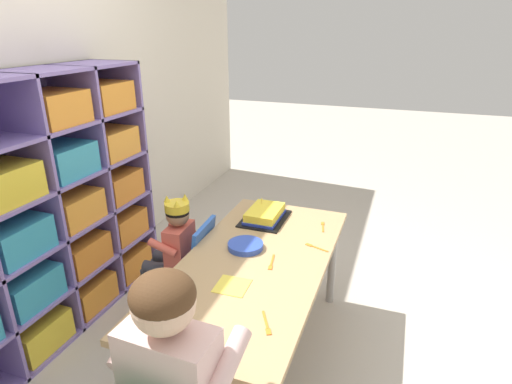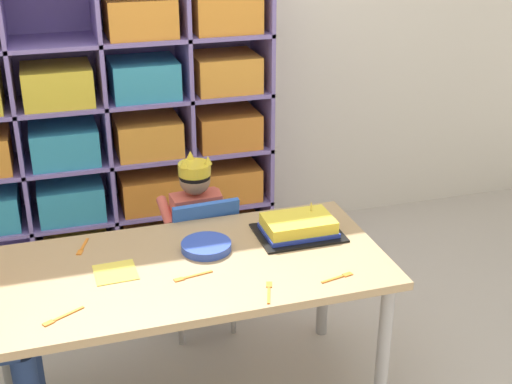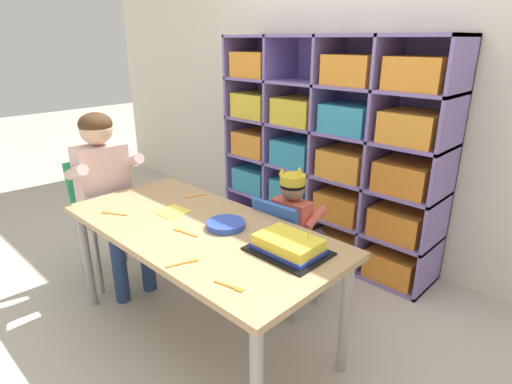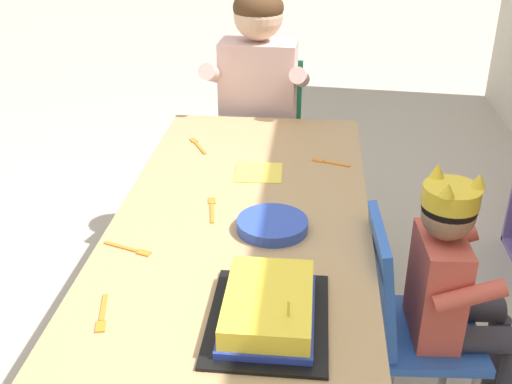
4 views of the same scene
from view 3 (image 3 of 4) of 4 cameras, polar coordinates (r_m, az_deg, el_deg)
ground at (r=2.37m, az=-7.23°, el=-18.63°), size 16.00×16.00×0.00m
classroom_back_wall at (r=3.00m, az=15.16°, el=16.67°), size 6.08×0.10×2.66m
storage_cubby_shelf at (r=2.94m, az=9.85°, el=5.01°), size 1.67×0.38×1.52m
activity_table at (r=2.07m, az=-7.91°, el=-6.38°), size 1.47×0.70×0.63m
classroom_chair_blue at (r=2.32m, az=3.84°, el=-7.57°), size 0.32×0.32×0.69m
child_with_crown at (r=2.34m, az=5.55°, el=-3.96°), size 0.30×0.31×0.84m
classroom_chair_adult_side at (r=2.82m, az=-20.36°, el=-1.81°), size 0.38×0.37×0.77m
adult_helper_seated at (r=2.65m, az=-19.81°, el=1.39°), size 0.44×0.42×1.09m
birthday_cake_on_tray at (r=1.78m, az=4.49°, el=-7.39°), size 0.33×0.25×0.11m
paper_plate_stack at (r=2.01m, az=-4.15°, el=-4.49°), size 0.19×0.19×0.03m
paper_napkin_square at (r=2.23m, az=-11.46°, el=-2.66°), size 0.15×0.15×0.00m
fork_near_cake_tray at (r=1.73m, az=-9.80°, el=-9.59°), size 0.06×0.13×0.00m
fork_near_child_seat at (r=2.28m, az=-19.10°, el=-2.84°), size 0.14×0.08×0.00m
fork_scattered_mid_table at (r=1.56m, az=-3.49°, el=-12.89°), size 0.13×0.04×0.00m
fork_beside_plate_stack at (r=2.42m, az=-8.56°, el=-0.59°), size 0.06×0.13×0.00m
fork_at_table_front_edge at (r=1.99m, az=-9.88°, el=-5.49°), size 0.14×0.04×0.00m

